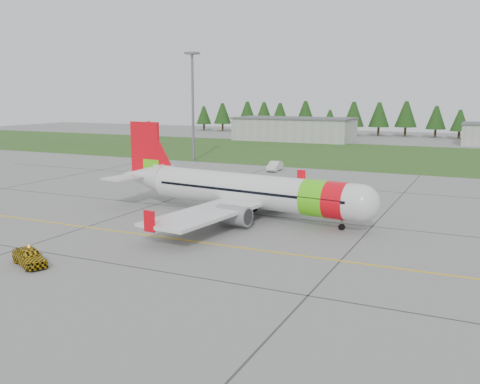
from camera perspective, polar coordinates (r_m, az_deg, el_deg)
The scene contains 9 objects.
ground at distance 38.92m, azimuth -7.05°, elevation -8.65°, with size 320.00×320.00×0.00m, color gray.
aircraft at distance 55.64m, azimuth 0.66°, elevation 0.13°, with size 31.38×29.13×9.52m.
follow_me_car at distance 42.87m, azimuth -21.66°, elevation -4.71°, with size 1.63×1.38×4.04m, color #E1B50C.
service_van at distance 89.65m, azimuth 3.74°, elevation 3.81°, with size 1.69×1.60×4.86m, color silver.
grass_strip at distance 115.44m, azimuth 15.21°, elevation 3.73°, with size 320.00×50.00×0.03m, color #30561E.
taxi_guideline at distance 45.55m, azimuth -1.66°, elevation -5.72°, with size 120.00×0.25×0.02m, color gold.
hangar_west at distance 149.87m, azimuth 5.79°, elevation 6.63°, with size 32.00×14.00×6.00m, color #A8A8A3.
floodlight_mast at distance 103.04m, azimuth -5.05°, elevation 8.86°, with size 0.50×0.50×20.00m, color slate.
treeline at distance 170.35m, azimuth 18.67°, elevation 7.26°, with size 160.00×8.00×10.00m, color #1C3F14, non-canonical shape.
Camera 1 is at (19.83, -31.02, 12.63)m, focal length 40.00 mm.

